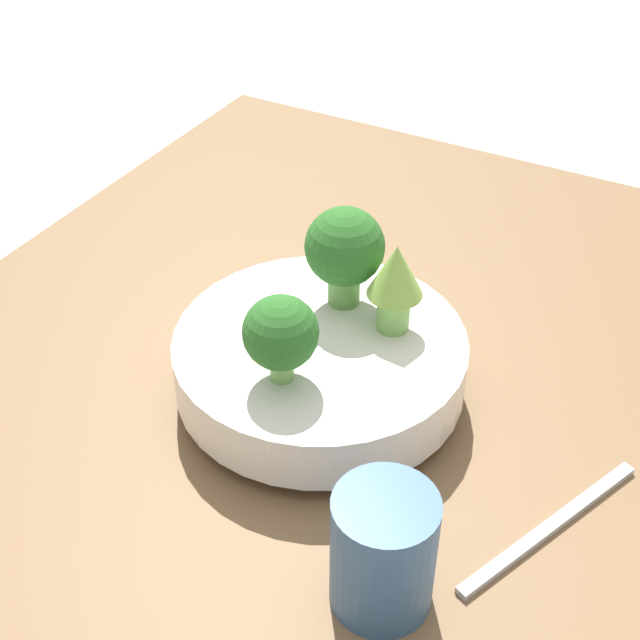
{
  "coord_description": "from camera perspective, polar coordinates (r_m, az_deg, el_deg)",
  "views": [
    {
      "loc": [
        -0.49,
        -0.27,
        0.56
      ],
      "look_at": [
        0.02,
        0.01,
        0.11
      ],
      "focal_mm": 50.0,
      "sensor_mm": 36.0,
      "label": 1
    }
  ],
  "objects": [
    {
      "name": "ground_plane",
      "position": [
        0.79,
        -0.02,
        -7.26
      ],
      "size": [
        6.0,
        6.0,
        0.0
      ],
      "primitive_type": "plane",
      "color": "silver"
    },
    {
      "name": "romanesco_piece_near",
      "position": [
        0.73,
        4.85,
        2.62
      ],
      "size": [
        0.05,
        0.05,
        0.08
      ],
      "color": "#7AB256",
      "rests_on": "bowl"
    },
    {
      "name": "table",
      "position": [
        0.78,
        -0.02,
        -6.45
      ],
      "size": [
        1.03,
        0.81,
        0.03
      ],
      "color": "brown",
      "rests_on": "ground_plane"
    },
    {
      "name": "bowl",
      "position": [
        0.76,
        0.0,
        -2.72
      ],
      "size": [
        0.25,
        0.25,
        0.06
      ],
      "color": "silver",
      "rests_on": "table"
    },
    {
      "name": "cup",
      "position": [
        0.61,
        4.06,
        -14.57
      ],
      "size": [
        0.07,
        0.07,
        0.1
      ],
      "color": "#33567F",
      "rests_on": "table"
    },
    {
      "name": "fork",
      "position": [
        0.7,
        14.53,
        -12.69
      ],
      "size": [
        0.18,
        0.08,
        0.01
      ],
      "color": "#B2B2B7",
      "rests_on": "table"
    },
    {
      "name": "broccoli_floret_right",
      "position": [
        0.75,
        1.59,
        4.53
      ],
      "size": [
        0.07,
        0.07,
        0.09
      ],
      "color": "#609347",
      "rests_on": "bowl"
    },
    {
      "name": "broccoli_floret_left",
      "position": [
        0.68,
        -2.53,
        -0.9
      ],
      "size": [
        0.06,
        0.06,
        0.08
      ],
      "color": "#7AB256",
      "rests_on": "bowl"
    }
  ]
}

